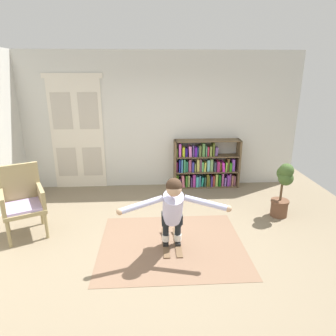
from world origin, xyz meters
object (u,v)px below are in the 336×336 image
at_px(bookshelf, 204,166).
at_px(skis_pair, 172,242).
at_px(wicker_chair, 22,199).
at_px(potted_plant, 283,187).
at_px(person_skier, 173,207).

height_order(bookshelf, skis_pair, bookshelf).
relative_size(wicker_chair, skis_pair, 1.50).
height_order(bookshelf, potted_plant, bookshelf).
distance_m(bookshelf, wicker_chair, 3.70).
height_order(wicker_chair, potted_plant, wicker_chair).
bearing_deg(potted_plant, wicker_chair, -175.75).
relative_size(potted_plant, person_skier, 0.68).
distance_m(potted_plant, skis_pair, 2.22).
relative_size(skis_pair, person_skier, 0.50).
distance_m(bookshelf, potted_plant, 1.89).
xyz_separation_m(wicker_chair, person_skier, (2.30, -0.68, 0.12)).
bearing_deg(potted_plant, bookshelf, 125.74).
xyz_separation_m(bookshelf, potted_plant, (1.11, -1.54, 0.09)).
distance_m(wicker_chair, skis_pair, 2.41).
bearing_deg(bookshelf, potted_plant, -54.26).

